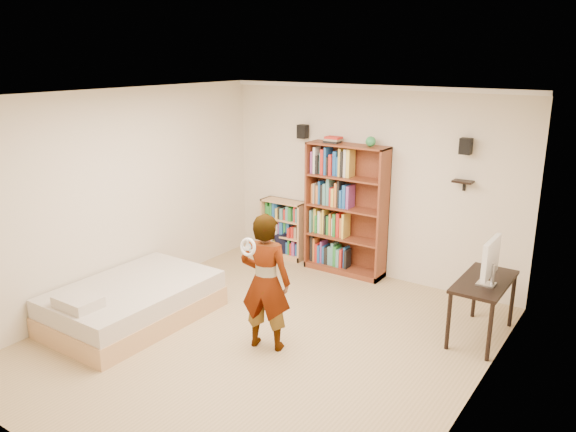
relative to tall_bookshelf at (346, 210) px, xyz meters
The scene contains 14 objects.
ground 2.52m from the tall_bookshelf, 83.66° to the right, with size 4.50×5.00×0.01m, color tan.
room_shell 2.48m from the tall_bookshelf, 83.66° to the right, with size 4.52×5.02×2.71m.
crown_molding 2.91m from the tall_bookshelf, 83.66° to the right, with size 4.50×5.00×0.06m.
speaker_left 1.32m from the tall_bookshelf, behind, with size 0.14×0.12×0.20m, color black.
speaker_right 1.92m from the tall_bookshelf, ahead, with size 0.14×0.12×0.20m, color black.
wall_shelf 1.72m from the tall_bookshelf, ahead, with size 0.25×0.16×0.03m, color black.
tall_bookshelf is the anchor object (origin of this frame).
low_bookshelf 1.21m from the tall_bookshelf, behind, with size 0.73×0.27×0.91m, color tan, non-canonical shape.
computer_desk 2.48m from the tall_bookshelf, 21.58° to the right, with size 0.51×1.02×0.70m, color black, non-canonical shape.
imac 2.49m from the tall_bookshelf, 23.73° to the right, with size 0.10×0.52×0.52m, color white, non-canonical shape.
daybed 3.18m from the tall_bookshelf, 115.41° to the right, with size 1.27×1.96×0.58m, color beige, non-canonical shape.
person 2.45m from the tall_bookshelf, 81.61° to the right, with size 0.55×0.36×1.52m, color black.
wii_wheel 2.74m from the tall_bookshelf, 82.48° to the right, with size 0.19×0.19×0.03m, color white.
navy_bag 1.29m from the tall_bookshelf, behind, with size 0.31×0.20×0.42m, color black, non-canonical shape.
Camera 1 is at (3.42, -4.53, 3.10)m, focal length 35.00 mm.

